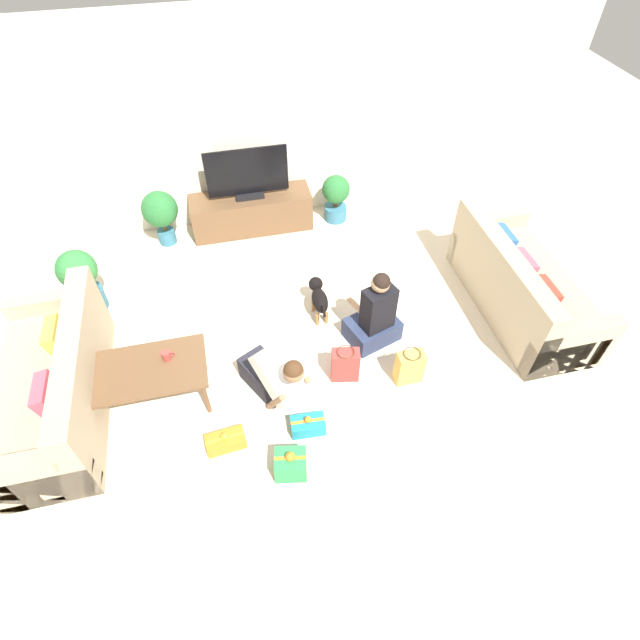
% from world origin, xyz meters
% --- Properties ---
extents(ground_plane, '(16.00, 16.00, 0.00)m').
position_xyz_m(ground_plane, '(0.00, 0.00, 0.00)').
color(ground_plane, beige).
extents(wall_back, '(8.40, 0.06, 2.60)m').
position_xyz_m(wall_back, '(0.00, 2.63, 1.30)').
color(wall_back, silver).
rests_on(wall_back, ground_plane).
extents(sofa_left, '(0.89, 1.98, 0.87)m').
position_xyz_m(sofa_left, '(-2.40, -0.08, 0.31)').
color(sofa_left, tan).
rests_on(sofa_left, ground_plane).
extents(sofa_right, '(0.89, 1.98, 0.87)m').
position_xyz_m(sofa_right, '(2.40, 0.16, 0.31)').
color(sofa_right, tan).
rests_on(sofa_right, ground_plane).
extents(coffee_table, '(1.10, 0.64, 0.47)m').
position_xyz_m(coffee_table, '(-1.57, -0.19, 0.42)').
color(coffee_table, brown).
rests_on(coffee_table, ground_plane).
extents(tv_console, '(1.55, 0.47, 0.49)m').
position_xyz_m(tv_console, '(-0.27, 2.33, 0.25)').
color(tv_console, brown).
rests_on(tv_console, ground_plane).
extents(tv, '(1.01, 0.20, 0.65)m').
position_xyz_m(tv, '(-0.27, 2.33, 0.78)').
color(tv, black).
rests_on(tv, tv_console).
extents(potted_plant_corner_left, '(0.42, 0.42, 0.78)m').
position_xyz_m(potted_plant_corner_left, '(-2.26, 1.26, 0.45)').
color(potted_plant_corner_left, '#336B84').
rests_on(potted_plant_corner_left, ground_plane).
extents(potted_plant_back_right, '(0.37, 0.37, 0.64)m').
position_xyz_m(potted_plant_back_right, '(0.86, 2.28, 0.36)').
color(potted_plant_back_right, '#336B84').
rests_on(potted_plant_back_right, ground_plane).
extents(potted_plant_back_left, '(0.44, 0.44, 0.73)m').
position_xyz_m(potted_plant_back_left, '(-1.39, 2.28, 0.47)').
color(potted_plant_back_left, '#336B84').
rests_on(potted_plant_back_left, ground_plane).
extents(person_kneeling, '(0.64, 0.84, 0.80)m').
position_xyz_m(person_kneeling, '(-0.43, -0.42, 0.35)').
color(person_kneeling, '#23232D').
rests_on(person_kneeling, ground_plane).
extents(person_sitting, '(0.62, 0.58, 0.95)m').
position_xyz_m(person_sitting, '(0.71, 0.08, 0.34)').
color(person_sitting, '#283351').
rests_on(person_sitting, ground_plane).
extents(dog, '(0.18, 0.57, 0.38)m').
position_xyz_m(dog, '(0.23, 0.58, 0.25)').
color(dog, black).
rests_on(dog, ground_plane).
extents(gift_box_a, '(0.32, 0.20, 0.21)m').
position_xyz_m(gift_box_a, '(-0.21, -0.86, 0.08)').
color(gift_box_a, teal).
rests_on(gift_box_a, ground_plane).
extents(gift_box_b, '(0.37, 0.22, 0.17)m').
position_xyz_m(gift_box_b, '(-0.96, -0.84, 0.06)').
color(gift_box_b, orange).
rests_on(gift_box_b, ground_plane).
extents(gift_box_c, '(0.31, 0.28, 0.30)m').
position_xyz_m(gift_box_c, '(-0.44, -1.22, 0.12)').
color(gift_box_c, '#2D934C').
rests_on(gift_box_c, ground_plane).
extents(gift_bag_a, '(0.27, 0.17, 0.41)m').
position_xyz_m(gift_bag_a, '(0.89, -0.52, 0.19)').
color(gift_bag_a, '#E5B74C').
rests_on(gift_bag_a, ground_plane).
extents(gift_bag_b, '(0.30, 0.20, 0.40)m').
position_xyz_m(gift_bag_b, '(0.28, -0.34, 0.19)').
color(gift_bag_b, red).
rests_on(gift_bag_b, ground_plane).
extents(mug, '(0.12, 0.08, 0.09)m').
position_xyz_m(mug, '(-1.36, -0.11, 0.52)').
color(mug, '#B23D38').
rests_on(mug, coffee_table).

